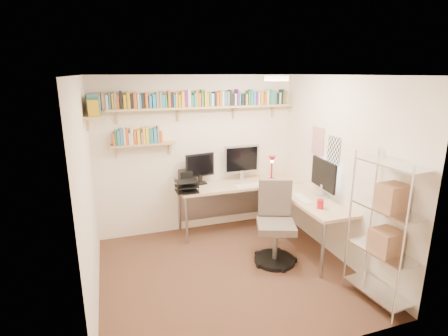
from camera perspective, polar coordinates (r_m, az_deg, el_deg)
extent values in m
plane|color=#41251B|center=(4.77, 0.65, -16.68)|extent=(3.20, 3.20, 0.00)
cube|color=beige|center=(5.63, -4.34, 2.14)|extent=(3.20, 0.04, 2.50)
cube|color=beige|center=(4.04, -21.33, -4.23)|extent=(0.04, 3.00, 2.50)
cube|color=beige|center=(4.99, 18.33, -0.34)|extent=(0.04, 3.00, 2.50)
cube|color=beige|center=(2.97, 10.46, -10.44)|extent=(3.20, 0.04, 2.50)
cube|color=silver|center=(4.05, 0.76, 14.91)|extent=(3.20, 3.00, 0.04)
cube|color=silver|center=(5.35, 15.02, 4.24)|extent=(0.01, 0.30, 0.42)
cube|color=silver|center=(5.04, 17.46, 2.82)|extent=(0.01, 0.28, 0.38)
cylinder|color=#FFEAC6|center=(4.51, 8.57, 14.27)|extent=(0.30, 0.30, 0.06)
cube|color=tan|center=(5.39, -4.17, 9.85)|extent=(3.05, 0.25, 0.03)
cube|color=tan|center=(4.80, -20.31, 8.29)|extent=(0.25, 1.00, 0.03)
cube|color=tan|center=(5.34, -13.00, 3.81)|extent=(0.95, 0.20, 0.02)
cube|color=tan|center=(5.30, -17.14, 8.36)|extent=(0.03, 0.20, 0.20)
cube|color=tan|center=(5.40, -7.46, 9.02)|extent=(0.03, 0.20, 0.20)
cube|color=tan|center=(5.64, 1.67, 9.40)|extent=(0.03, 0.20, 0.20)
cube|color=tan|center=(5.92, 8.13, 9.53)|extent=(0.03, 0.20, 0.20)
cube|color=beige|center=(5.21, -20.21, 10.21)|extent=(0.04, 0.11, 0.23)
cube|color=teal|center=(5.21, -19.70, 9.98)|extent=(0.03, 0.14, 0.18)
cube|color=gray|center=(5.21, -19.14, 10.32)|extent=(0.04, 0.13, 0.23)
cube|color=beige|center=(5.21, -18.60, 10.18)|extent=(0.03, 0.13, 0.20)
cube|color=teal|center=(5.21, -18.17, 10.32)|extent=(0.02, 0.12, 0.22)
cube|color=gold|center=(5.21, -17.76, 10.32)|extent=(0.02, 0.13, 0.21)
cube|color=gray|center=(5.21, -17.35, 10.53)|extent=(0.04, 0.11, 0.24)
cube|color=#C9521A|center=(5.22, -16.93, 10.29)|extent=(0.02, 0.12, 0.19)
cube|color=black|center=(5.21, -16.48, 10.62)|extent=(0.04, 0.13, 0.25)
cube|color=#BA8E15|center=(5.22, -15.92, 10.36)|extent=(0.04, 0.15, 0.19)
cube|color=#BA8E15|center=(5.22, -15.35, 10.64)|extent=(0.04, 0.12, 0.24)
cube|color=black|center=(5.22, -14.82, 10.52)|extent=(0.04, 0.12, 0.21)
cube|color=#C9521A|center=(5.23, -14.34, 10.69)|extent=(0.04, 0.13, 0.23)
cube|color=beige|center=(5.23, -13.85, 10.61)|extent=(0.02, 0.14, 0.21)
cube|color=teal|center=(5.23, -13.52, 10.53)|extent=(0.03, 0.13, 0.19)
cube|color=black|center=(5.24, -13.11, 10.67)|extent=(0.04, 0.13, 0.21)
cube|color=#C9521A|center=(5.24, -12.57, 10.74)|extent=(0.04, 0.12, 0.22)
cube|color=teal|center=(5.25, -11.97, 10.52)|extent=(0.04, 0.12, 0.17)
cube|color=teal|center=(5.26, -11.38, 10.70)|extent=(0.04, 0.13, 0.20)
cube|color=gray|center=(5.26, -10.80, 10.86)|extent=(0.04, 0.12, 0.22)
cube|color=gray|center=(5.27, -10.37, 10.89)|extent=(0.03, 0.14, 0.22)
cube|color=teal|center=(5.27, -9.94, 10.71)|extent=(0.04, 0.15, 0.18)
cube|color=#287A45|center=(5.28, -9.49, 10.78)|extent=(0.03, 0.11, 0.19)
cube|color=#C9521A|center=(5.29, -9.01, 11.06)|extent=(0.04, 0.14, 0.24)
cube|color=black|center=(5.29, -8.55, 10.99)|extent=(0.03, 0.11, 0.22)
cube|color=teal|center=(5.30, -8.17, 10.81)|extent=(0.02, 0.12, 0.19)
cube|color=gold|center=(5.31, -7.84, 10.93)|extent=(0.02, 0.13, 0.20)
cube|color=#BA8E15|center=(5.32, -7.31, 10.81)|extent=(0.04, 0.11, 0.18)
cube|color=gold|center=(5.32, -6.83, 11.10)|extent=(0.04, 0.15, 0.23)
cube|color=#601C6A|center=(5.33, -6.30, 11.11)|extent=(0.04, 0.13, 0.22)
cube|color=beige|center=(5.34, -5.80, 11.24)|extent=(0.04, 0.14, 0.25)
cube|color=#287A45|center=(5.36, -5.31, 10.87)|extent=(0.04, 0.13, 0.17)
cube|color=teal|center=(5.37, -4.88, 11.04)|extent=(0.03, 0.14, 0.20)
cube|color=#BA8E15|center=(5.37, -4.54, 11.24)|extent=(0.02, 0.12, 0.23)
cube|color=#C9521A|center=(5.38, -4.12, 11.08)|extent=(0.04, 0.11, 0.20)
cube|color=#287A45|center=(5.39, -3.63, 11.34)|extent=(0.03, 0.11, 0.25)
cube|color=gold|center=(5.41, -3.19, 11.32)|extent=(0.03, 0.14, 0.24)
cube|color=#BA8E15|center=(5.42, -2.79, 11.12)|extent=(0.04, 0.11, 0.20)
cube|color=teal|center=(5.43, -2.37, 11.12)|extent=(0.02, 0.13, 0.20)
cube|color=beige|center=(5.44, -2.02, 11.09)|extent=(0.03, 0.14, 0.19)
cube|color=black|center=(5.45, -1.59, 11.22)|extent=(0.04, 0.14, 0.21)
cube|color=#C9521A|center=(5.46, -1.15, 11.21)|extent=(0.04, 0.12, 0.21)
cube|color=#BA8E15|center=(5.47, -0.74, 11.29)|extent=(0.02, 0.14, 0.22)
cube|color=beige|center=(5.49, -0.34, 11.31)|extent=(0.03, 0.15, 0.22)
cube|color=teal|center=(5.50, 0.18, 11.27)|extent=(0.04, 0.12, 0.21)
cube|color=gray|center=(5.51, 0.57, 11.30)|extent=(0.02, 0.15, 0.22)
cube|color=black|center=(5.53, 0.92, 11.40)|extent=(0.02, 0.14, 0.24)
cube|color=black|center=(5.54, 1.30, 11.10)|extent=(0.04, 0.11, 0.18)
cube|color=beige|center=(5.56, 1.74, 11.13)|extent=(0.03, 0.13, 0.18)
cube|color=#601C6A|center=(5.57, 2.10, 11.47)|extent=(0.02, 0.14, 0.25)
cube|color=teal|center=(5.58, 2.40, 11.29)|extent=(0.03, 0.15, 0.21)
cube|color=black|center=(5.60, 2.85, 11.15)|extent=(0.04, 0.14, 0.18)
cube|color=black|center=(5.61, 3.25, 11.12)|extent=(0.02, 0.12, 0.18)
cube|color=gold|center=(5.62, 3.56, 11.11)|extent=(0.03, 0.12, 0.17)
cube|color=#287A45|center=(5.64, 3.97, 11.37)|extent=(0.03, 0.13, 0.22)
cube|color=teal|center=(5.65, 4.37, 11.45)|extent=(0.03, 0.14, 0.24)
cube|color=teal|center=(5.67, 4.79, 11.33)|extent=(0.04, 0.14, 0.21)
cube|color=#601C6A|center=(5.69, 5.22, 11.19)|extent=(0.03, 0.12, 0.18)
cube|color=beige|center=(5.70, 5.57, 11.32)|extent=(0.03, 0.11, 0.21)
cube|color=#BA8E15|center=(5.72, 6.00, 11.33)|extent=(0.04, 0.14, 0.21)
cube|color=#C9521A|center=(5.75, 6.50, 11.13)|extent=(0.04, 0.14, 0.17)
cube|color=beige|center=(5.77, 6.98, 11.41)|extent=(0.04, 0.12, 0.23)
cube|color=#287A45|center=(5.79, 7.41, 11.43)|extent=(0.03, 0.14, 0.23)
cube|color=teal|center=(5.81, 7.76, 11.35)|extent=(0.04, 0.13, 0.22)
cube|color=#287A45|center=(5.82, 8.14, 11.33)|extent=(0.04, 0.12, 0.21)
cube|color=black|center=(5.85, 8.56, 11.18)|extent=(0.04, 0.13, 0.18)
cube|color=beige|center=(5.87, 8.93, 11.18)|extent=(0.03, 0.12, 0.18)
cube|color=black|center=(5.88, 9.25, 11.41)|extent=(0.03, 0.12, 0.23)
cube|color=#287A45|center=(5.90, 9.54, 11.44)|extent=(0.03, 0.12, 0.24)
cube|color=#C9521A|center=(5.91, 9.80, 11.34)|extent=(0.02, 0.11, 0.22)
cube|color=#BA8E15|center=(4.36, -20.55, 9.11)|extent=(0.12, 0.04, 0.19)
cube|color=#287A45|center=(4.40, -20.54, 9.26)|extent=(0.13, 0.03, 0.20)
cube|color=teal|center=(4.44, -20.56, 9.59)|extent=(0.12, 0.03, 0.25)
cube|color=teal|center=(4.49, -20.53, 9.51)|extent=(0.14, 0.03, 0.23)
cube|color=black|center=(4.54, -20.52, 9.53)|extent=(0.12, 0.04, 0.22)
cube|color=teal|center=(4.58, -20.50, 9.52)|extent=(0.13, 0.03, 0.22)
cube|color=gray|center=(4.61, -20.51, 9.78)|extent=(0.13, 0.03, 0.25)
cube|color=black|center=(4.66, -20.49, 9.72)|extent=(0.14, 0.04, 0.23)
cube|color=gray|center=(4.70, -20.48, 9.82)|extent=(0.12, 0.02, 0.24)
cube|color=#287A45|center=(4.72, -20.45, 9.54)|extent=(0.14, 0.02, 0.19)
cube|color=black|center=(4.76, -20.44, 9.56)|extent=(0.14, 0.03, 0.19)
cube|color=gold|center=(4.80, -20.42, 9.52)|extent=(0.14, 0.04, 0.18)
cube|color=teal|center=(4.85, -20.43, 9.83)|extent=(0.14, 0.03, 0.22)
cube|color=gray|center=(4.89, -20.41, 9.69)|extent=(0.11, 0.03, 0.19)
cube|color=teal|center=(4.93, -20.39, 9.68)|extent=(0.14, 0.04, 0.18)
cube|color=gray|center=(4.97, -20.38, 9.66)|extent=(0.14, 0.03, 0.17)
cube|color=teal|center=(5.00, -20.38, 9.85)|extent=(0.13, 0.03, 0.20)
cube|color=beige|center=(5.05, -20.39, 10.05)|extent=(0.14, 0.03, 0.23)
cube|color=gold|center=(5.09, -20.36, 9.84)|extent=(0.13, 0.04, 0.18)
cube|color=beige|center=(5.14, -20.35, 9.89)|extent=(0.14, 0.03, 0.18)
cube|color=teal|center=(5.18, -20.33, 9.85)|extent=(0.12, 0.04, 0.17)
cube|color=gray|center=(5.22, -20.33, 9.99)|extent=(0.11, 0.02, 0.19)
cube|color=#C9521A|center=(5.30, -17.56, 4.48)|extent=(0.02, 0.15, 0.17)
cube|color=#287A45|center=(5.30, -17.24, 4.72)|extent=(0.02, 0.12, 0.21)
cube|color=teal|center=(5.30, -16.84, 4.77)|extent=(0.04, 0.15, 0.21)
cube|color=teal|center=(5.30, -16.40, 4.95)|extent=(0.03, 0.13, 0.24)
cube|color=beige|center=(5.30, -15.96, 4.98)|extent=(0.03, 0.12, 0.24)
cube|color=#C9521A|center=(5.30, -15.60, 5.00)|extent=(0.03, 0.13, 0.24)
cube|color=beige|center=(5.31, -15.19, 4.68)|extent=(0.03, 0.14, 0.17)
cube|color=beige|center=(5.31, -14.84, 5.05)|extent=(0.03, 0.14, 0.24)
cube|color=#C9521A|center=(5.32, -14.34, 4.88)|extent=(0.04, 0.13, 0.20)
cube|color=gold|center=(5.32, -13.81, 4.99)|extent=(0.04, 0.15, 0.21)
cube|color=gray|center=(5.32, -13.28, 4.84)|extent=(0.03, 0.12, 0.17)
cube|color=gold|center=(5.32, -12.93, 5.25)|extent=(0.03, 0.11, 0.25)
cube|color=gold|center=(5.33, -12.45, 5.28)|extent=(0.04, 0.13, 0.24)
cube|color=#287A45|center=(5.33, -12.02, 5.20)|extent=(0.03, 0.14, 0.22)
cube|color=teal|center=(5.34, -11.69, 5.15)|extent=(0.02, 0.14, 0.21)
cube|color=teal|center=(5.34, -11.22, 5.24)|extent=(0.04, 0.14, 0.22)
cube|color=gray|center=(5.34, -10.74, 5.43)|extent=(0.03, 0.14, 0.25)
cube|color=#C9521A|center=(5.36, -10.29, 5.05)|extent=(0.04, 0.13, 0.17)
cube|color=beige|center=(5.69, 2.81, -2.58)|extent=(2.06, 0.65, 0.04)
cube|color=beige|center=(5.12, 14.58, -5.16)|extent=(0.65, 1.41, 0.04)
cylinder|color=gray|center=(5.33, -6.11, -8.57)|extent=(0.04, 0.04, 0.76)
cylinder|color=gray|center=(5.82, -7.29, -6.50)|extent=(0.04, 0.04, 0.76)
cylinder|color=gray|center=(6.45, 10.01, -4.40)|extent=(0.04, 0.04, 0.76)
cylinder|color=gray|center=(4.65, 15.80, -12.84)|extent=(0.04, 0.04, 0.76)
cylinder|color=gray|center=(4.95, 21.11, -11.50)|extent=(0.04, 0.04, 0.76)
cube|color=gray|center=(6.06, 1.80, -4.94)|extent=(1.95, 0.02, 0.60)
cube|color=silver|center=(5.73, 2.89, 1.47)|extent=(0.60, 0.03, 0.46)
cube|color=black|center=(5.71, 2.97, 1.42)|extent=(0.54, 0.00, 0.39)
cube|color=black|center=(5.53, -3.94, 0.48)|extent=(0.48, 0.03, 0.37)
cube|color=black|center=(5.14, 15.94, -0.98)|extent=(0.03, 0.63, 0.41)
cube|color=white|center=(5.12, 15.74, -1.01)|extent=(0.00, 0.57, 0.35)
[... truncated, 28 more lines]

